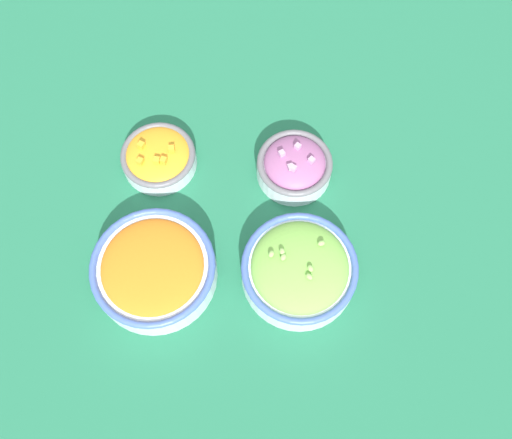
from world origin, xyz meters
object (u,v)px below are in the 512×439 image
bowl_squash (160,157)px  bowl_red_onion (296,165)px  bowl_carrots (155,269)px  bowl_lettuce (301,269)px

bowl_squash → bowl_red_onion: bearing=-5.0°
bowl_carrots → bowl_red_onion: same height
bowl_carrots → bowl_squash: bowl_carrots is taller
bowl_carrots → bowl_squash: (-0.01, 0.21, -0.01)m
bowl_squash → bowl_red_onion: size_ratio=1.00×
bowl_carrots → bowl_squash: 0.21m
bowl_lettuce → bowl_squash: bearing=138.6°
bowl_carrots → bowl_squash: size_ratio=1.52×
bowl_lettuce → bowl_red_onion: (-0.00, 0.19, -0.01)m
bowl_squash → bowl_carrots: bearing=-88.0°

